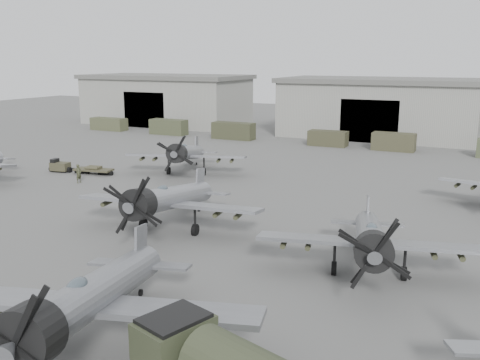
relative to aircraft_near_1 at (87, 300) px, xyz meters
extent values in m
plane|color=#545452|center=(-2.52, 5.05, -2.50)|extent=(220.00, 220.00, 0.00)
cube|color=gray|center=(-40.52, 67.05, 1.50)|extent=(28.00, 14.00, 8.00)
cube|color=#5D5D58|center=(-40.52, 67.05, 5.85)|extent=(29.00, 14.80, 0.70)
cube|color=black|center=(-40.52, 60.25, 0.50)|extent=(8.12, 0.40, 6.00)
cube|color=gray|center=(-2.52, 67.05, 1.50)|extent=(28.00, 14.00, 8.00)
cube|color=#5D5D58|center=(-2.52, 67.05, 5.85)|extent=(29.00, 14.80, 0.70)
cube|color=black|center=(-2.52, 60.25, 0.50)|extent=(8.12, 0.40, 6.00)
cube|color=#45482F|center=(-43.96, 55.05, -1.50)|extent=(6.18, 2.20, 2.01)
cube|color=#3E432C|center=(-32.32, 55.05, -1.34)|extent=(5.90, 2.20, 2.33)
cube|color=#373925|center=(-21.07, 55.05, -1.29)|extent=(6.26, 2.20, 2.43)
cube|color=#3A3925|center=(-6.79, 55.05, -1.48)|extent=(5.18, 2.20, 2.03)
cube|color=#3D3C28|center=(1.89, 55.05, -1.37)|extent=(5.36, 2.20, 2.27)
cylinder|color=gray|center=(-0.29, 0.98, -0.09)|extent=(4.85, 11.56, 3.41)
cylinder|color=black|center=(1.16, -3.94, 0.72)|extent=(2.48, 2.24, 2.27)
cube|color=gray|center=(-0.10, 0.35, -0.37)|extent=(13.76, 6.18, 0.61)
cube|color=gray|center=(-1.74, 5.90, 0.08)|extent=(0.64, 1.78, 2.18)
ellipsoid|color=#3F4C54|center=(0.21, -0.69, 0.89)|extent=(1.00, 1.44, 0.61)
cylinder|color=black|center=(-2.03, -0.44, -2.12)|extent=(0.54, 0.92, 0.87)
cylinder|color=black|center=(1.95, 0.73, -2.12)|extent=(0.54, 0.92, 0.87)
cylinder|color=black|center=(-1.65, 5.58, -2.34)|extent=(0.22, 0.37, 0.35)
cylinder|color=gray|center=(-6.00, 15.47, -0.24)|extent=(2.91, 10.99, 3.20)
cylinder|color=black|center=(-5.39, 10.69, 0.52)|extent=(2.14, 1.86, 2.13)
cube|color=gray|center=(-5.93, 14.86, -0.50)|extent=(13.01, 3.88, 0.58)
cube|color=gray|center=(-6.62, 20.25, -0.08)|extent=(0.34, 1.71, 2.05)
ellipsoid|color=#3F4C54|center=(-5.80, 13.84, 0.69)|extent=(0.77, 1.30, 0.57)
cylinder|color=black|center=(-7.83, 14.41, -2.14)|extent=(0.39, 0.85, 0.82)
cylinder|color=black|center=(-3.97, 14.90, -2.14)|extent=(0.39, 0.85, 0.82)
cylinder|color=black|center=(-6.58, 19.94, -2.35)|extent=(0.16, 0.34, 0.33)
cylinder|color=gray|center=(7.89, 13.66, -0.36)|extent=(3.93, 10.35, 3.03)
cylinder|color=black|center=(9.00, 9.24, 0.36)|extent=(2.16, 1.94, 2.02)
cube|color=gray|center=(8.03, 13.10, -0.61)|extent=(12.30, 5.04, 0.55)
cube|color=gray|center=(6.77, 18.09, -0.21)|extent=(0.51, 1.60, 1.94)
ellipsoid|color=#3F4C54|center=(8.27, 12.16, 0.52)|extent=(0.85, 1.27, 0.54)
cylinder|color=black|center=(6.29, 12.46, -2.16)|extent=(0.45, 0.82, 0.78)
cylinder|color=black|center=(9.87, 13.36, -2.16)|extent=(0.45, 0.82, 0.78)
cylinder|color=black|center=(6.85, 17.81, -2.35)|extent=(0.19, 0.33, 0.31)
cylinder|color=gray|center=(-14.74, 31.77, -0.36)|extent=(4.66, 10.22, 3.03)
cylinder|color=black|center=(-13.28, 27.44, 0.36)|extent=(2.24, 2.04, 2.02)
cube|color=gray|center=(-14.55, 31.22, -0.61)|extent=(12.18, 5.90, 0.54)
cube|color=gray|center=(-16.19, 36.09, -0.21)|extent=(0.63, 1.57, 1.94)
ellipsoid|color=#3F4C54|center=(-14.24, 30.30, 0.52)|extent=(0.92, 1.29, 0.54)
cylinder|color=black|center=(-16.24, 30.44, -2.16)|extent=(0.51, 0.82, 0.78)
cylinder|color=black|center=(-12.74, 31.62, -2.16)|extent=(0.51, 0.82, 0.78)
cylinder|color=black|center=(-16.10, 35.82, -2.35)|extent=(0.21, 0.33, 0.31)
cube|color=#323824|center=(4.09, -0.18, -0.76)|extent=(2.52, 3.02, 1.91)
cube|color=black|center=(4.09, -0.18, 0.25)|extent=(2.31, 2.66, 0.17)
cube|color=#3C3927|center=(-27.05, 26.48, -1.93)|extent=(2.03, 1.42, 0.84)
cube|color=black|center=(-27.67, 26.39, -1.40)|extent=(0.66, 1.01, 0.52)
cylinder|color=black|center=(-27.05, 26.48, -2.24)|extent=(1.33, 0.77, 0.58)
cylinder|color=black|center=(-25.71, 26.69, -2.03)|extent=(1.25, 0.27, 0.08)
cube|color=#3C3927|center=(-23.13, 27.08, -2.03)|extent=(4.14, 2.04, 0.19)
cylinder|color=black|center=(-23.13, 27.08, -2.29)|extent=(1.62, 0.69, 0.46)
cylinder|color=#3C3927|center=(-23.13, 27.08, -1.82)|extent=(1.49, 0.55, 0.33)
imported|color=#393C27|center=(-21.74, 23.41, -1.60)|extent=(0.47, 0.68, 1.80)
camera|label=1|loc=(13.58, -14.55, 9.11)|focal=40.00mm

